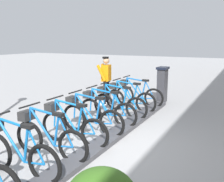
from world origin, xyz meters
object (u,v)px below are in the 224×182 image
Objects in this scene: payment_kiosk at (162,84)px; worker_near_rack at (106,78)px; bike_docked_2 at (117,103)px; bike_docked_5 at (71,125)px; bike_docked_6 at (47,137)px; bike_docked_0 at (137,94)px; bike_docked_3 at (105,109)px; bike_docked_7 at (16,151)px; bike_docked_1 at (128,98)px; bike_docked_4 at (90,116)px.

worker_near_rack is (1.67, 1.19, 0.24)m from payment_kiosk.
bike_docked_2 and bike_docked_5 have the same top height.
bike_docked_6 is at bearing 84.08° from payment_kiosk.
bike_docked_0 is 1.00× the size of bike_docked_5.
worker_near_rack reaches higher than payment_kiosk.
worker_near_rack is (1.09, -2.07, 0.48)m from bike_docked_3.
bike_docked_3 is 2.39m from worker_near_rack.
worker_near_rack reaches higher than bike_docked_3.
payment_kiosk is at bearing -96.84° from bike_docked_5.
bike_docked_6 is (0.00, 3.01, 0.00)m from bike_docked_2.
bike_docked_5 is at bearing -90.00° from bike_docked_7.
payment_kiosk is 4.81m from bike_docked_5.
bike_docked_7 is (0.00, 3.77, 0.00)m from bike_docked_2.
worker_near_rack reaches higher than bike_docked_2.
worker_near_rack reaches higher than bike_docked_6.
bike_docked_5 is (0.57, 4.77, -0.24)m from payment_kiosk.
bike_docked_3 is 1.00× the size of bike_docked_7.
bike_docked_1 is (0.57, 1.75, -0.24)m from payment_kiosk.
bike_docked_3 is at bearing 90.00° from bike_docked_2.
payment_kiosk is 0.74× the size of bike_docked_3.
payment_kiosk is 0.74× the size of bike_docked_0.
payment_kiosk is 0.74× the size of bike_docked_4.
bike_docked_7 is (0.00, 4.52, 0.00)m from bike_docked_1.
bike_docked_2 is 2.26m from bike_docked_5.
bike_docked_4 is 1.00× the size of bike_docked_5.
bike_docked_4 is at bearing -90.00° from bike_docked_7.
worker_near_rack is at bearing -68.78° from bike_docked_4.
bike_docked_6 is (0.00, 4.52, 0.00)m from bike_docked_0.
bike_docked_1 is at bearing 152.91° from worker_near_rack.
bike_docked_5 is at bearing 90.00° from bike_docked_0.
bike_docked_3 is at bearing -90.00° from bike_docked_7.
payment_kiosk reaches higher than bike_docked_0.
bike_docked_0 is 1.00× the size of bike_docked_4.
bike_docked_1 is 1.32m from worker_near_rack.
bike_docked_1 is 1.00× the size of bike_docked_3.
bike_docked_5 is (0.00, 2.26, 0.00)m from bike_docked_2.
bike_docked_0 is at bearing -90.00° from bike_docked_5.
worker_near_rack is at bearing -50.18° from bike_docked_2.
bike_docked_2 is 3.01m from bike_docked_6.
bike_docked_0 is 1.21m from worker_near_rack.
bike_docked_6 is at bearing 90.00° from bike_docked_4.
bike_docked_0 is at bearing -90.00° from bike_docked_6.
bike_docked_5 and bike_docked_6 have the same top height.
bike_docked_4 is (0.00, 2.26, 0.00)m from bike_docked_1.
bike_docked_2 is 3.77m from bike_docked_7.
bike_docked_0 is 3.01m from bike_docked_4.
bike_docked_7 is at bearing 90.00° from bike_docked_6.
bike_docked_2 is 1.00× the size of bike_docked_4.
bike_docked_2 is 1.00× the size of bike_docked_6.
bike_docked_4 is (0.00, 3.01, 0.00)m from bike_docked_0.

